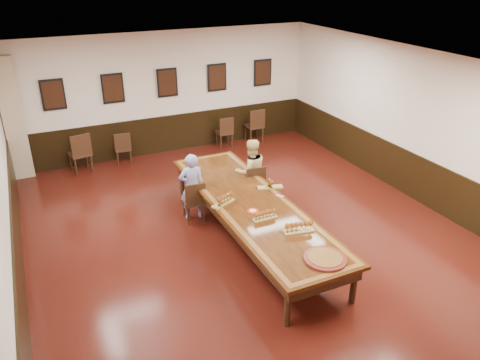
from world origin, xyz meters
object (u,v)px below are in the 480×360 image
chair_man (194,200)px  spare_chair_a (80,152)px  spare_chair_d (254,125)px  conference_table (252,209)px  spare_chair_b (123,147)px  spare_chair_c (224,131)px  carved_platter (325,259)px  person_woman (251,171)px  chair_woman (252,184)px  person_man (192,187)px

chair_man → spare_chair_a: 3.83m
chair_man → spare_chair_d: size_ratio=0.89×
conference_table → spare_chair_a: bearing=118.3°
spare_chair_b → spare_chair_d: bearing=-173.4°
spare_chair_a → spare_chair_b: bearing=175.9°
spare_chair_c → carved_platter: size_ratio=1.13×
spare_chair_b → carved_platter: bearing=109.5°
carved_platter → chair_man: bearing=106.0°
chair_man → spare_chair_c: size_ratio=1.00×
spare_chair_d → person_woman: person_woman is taller
chair_woman → spare_chair_b: 3.97m
conference_table → chair_woman: bearing=62.6°
chair_woman → spare_chair_c: size_ratio=1.05×
spare_chair_a → conference_table: bearing=108.3°
spare_chair_b → spare_chair_d: spare_chair_d is taller
spare_chair_c → spare_chair_b: bearing=3.6°
person_woman → person_man: bearing=9.1°
spare_chair_b → person_man: (0.64, -3.44, 0.27)m
spare_chair_b → person_woman: size_ratio=0.60×
carved_platter → person_man: bearing=105.4°
spare_chair_a → person_woman: size_ratio=0.71×
spare_chair_a → conference_table: spare_chair_a is taller
spare_chair_d → person_man: (-3.14, -3.45, 0.21)m
spare_chair_a → spare_chair_b: 1.08m
spare_chair_a → carved_platter: bearing=101.7°
conference_table → carved_platter: 2.10m
conference_table → carved_platter: size_ratio=6.46×
chair_man → conference_table: bearing=128.7°
person_man → carved_platter: 3.42m
chair_woman → carved_platter: 3.36m
person_woman → carved_platter: size_ratio=1.86×
spare_chair_b → conference_table: spare_chair_b is taller
spare_chair_a → person_man: size_ratio=0.74×
chair_man → person_man: bearing=-90.0°
chair_woman → carved_platter: chair_woman is taller
chair_man → spare_chair_c: chair_man is taller
chair_woman → conference_table: (-0.64, -1.23, 0.15)m
conference_table → person_man: bearing=121.0°
spare_chair_d → conference_table: bearing=64.3°
spare_chair_c → person_man: person_man is taller
spare_chair_c → person_man: bearing=60.9°
chair_man → conference_table: chair_man is taller
chair_man → person_woman: size_ratio=0.61×
chair_woman → person_woman: size_ratio=0.64×
person_man → carved_platter: size_ratio=1.80×
chair_man → chair_woman: (1.37, 0.11, 0.02)m
person_woman → carved_platter: person_woman is taller
spare_chair_d → person_man: 4.67m
chair_woman → spare_chair_c: (0.84, 3.43, -0.02)m
carved_platter → conference_table: bearing=95.0°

